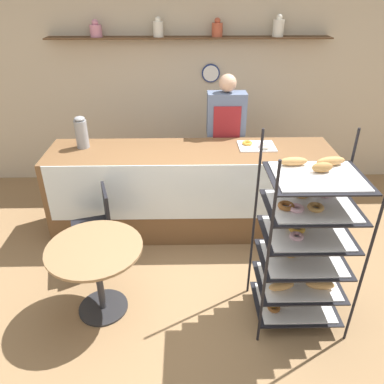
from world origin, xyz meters
The scene contains 9 objects.
ground_plane centered at (0.00, 0.00, 0.00)m, with size 14.00×14.00×0.00m, color olive.
back_wall centered at (0.00, 2.41, 1.36)m, with size 10.00×0.30×2.70m.
display_counter centered at (0.00, 1.02, 0.51)m, with size 3.16×0.76×1.01m.
pastry_rack centered at (0.89, -0.37, 0.77)m, with size 0.76×0.59×1.65m.
person_worker centered at (0.43, 1.54, 0.93)m, with size 0.46×0.23×1.71m.
cafe_table centered at (-0.83, -0.28, 0.54)m, with size 0.81×0.81×0.70m.
cafe_chair centered at (-0.94, 0.37, 0.54)m, with size 0.47×0.47×0.87m.
coffee_carafe centered at (-1.20, 1.14, 1.18)m, with size 0.14×0.14×0.35m.
donut_tray_counter centered at (0.76, 1.10, 1.03)m, with size 0.41×0.32×0.05m.
Camera 1 is at (-0.06, -2.78, 2.62)m, focal length 35.00 mm.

